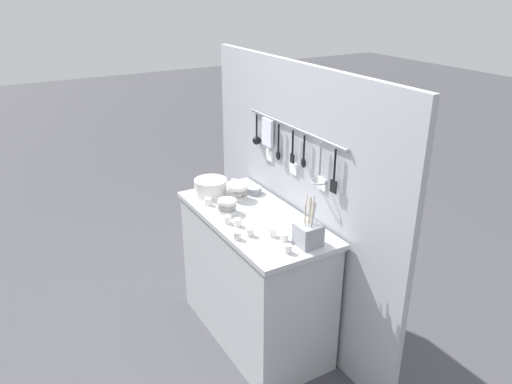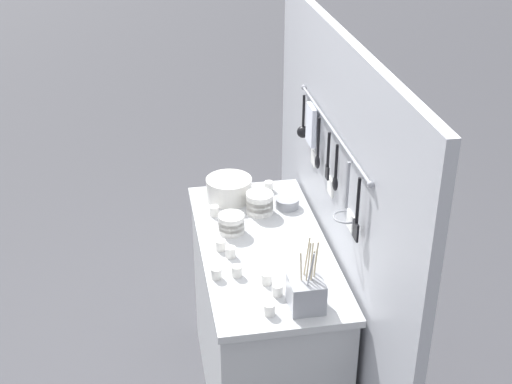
# 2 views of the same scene
# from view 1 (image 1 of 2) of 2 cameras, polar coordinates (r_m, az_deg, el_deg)

# --- Properties ---
(ground_plane) EXTENTS (20.00, 20.00, 0.00)m
(ground_plane) POSITION_cam_1_polar(r_m,az_deg,el_deg) (3.48, -0.18, -15.73)
(ground_plane) COLOR #424247
(counter) EXTENTS (1.14, 0.54, 0.87)m
(counter) POSITION_cam_1_polar(r_m,az_deg,el_deg) (3.22, -0.19, -9.68)
(counter) COLOR #B7BABC
(counter) RESTS_ON ground
(back_wall) EXTENTS (1.94, 0.11, 1.76)m
(back_wall) POSITION_cam_1_polar(r_m,az_deg,el_deg) (3.15, 4.57, -1.34)
(back_wall) COLOR #A8AAB2
(back_wall) RESTS_ON ground
(bowl_stack_short_front) EXTENTS (0.11, 0.11, 0.08)m
(bowl_stack_short_front) POSITION_cam_1_polar(r_m,az_deg,el_deg) (3.04, -3.32, -1.61)
(bowl_stack_short_front) COLOR silver
(bowl_stack_short_front) RESTS_ON counter
(bowl_stack_back_corner) EXTENTS (0.12, 0.12, 0.10)m
(bowl_stack_back_corner) POSITION_cam_1_polar(r_m,az_deg,el_deg) (3.22, -2.14, 0.02)
(bowl_stack_back_corner) COLOR silver
(bowl_stack_back_corner) RESTS_ON counter
(plate_stack) EXTENTS (0.21, 0.21, 0.10)m
(plate_stack) POSITION_cam_1_polar(r_m,az_deg,el_deg) (3.30, -5.20, 0.58)
(plate_stack) COLOR silver
(plate_stack) RESTS_ON counter
(steel_mixing_bowl) EXTENTS (0.11, 0.11, 0.04)m
(steel_mixing_bowl) POSITION_cam_1_polar(r_m,az_deg,el_deg) (3.31, -0.30, 0.23)
(steel_mixing_bowl) COLOR #93969E
(steel_mixing_bowl) RESTS_ON counter
(cutlery_caddy) EXTENTS (0.13, 0.13, 0.28)m
(cutlery_caddy) POSITION_cam_1_polar(r_m,az_deg,el_deg) (2.68, 5.98, -4.81)
(cutlery_caddy) COLOR #93969E
(cutlery_caddy) RESTS_ON counter
(cup_edge_far) EXTENTS (0.04, 0.04, 0.04)m
(cup_edge_far) POSITION_cam_1_polar(r_m,az_deg,el_deg) (2.74, -2.15, -5.00)
(cup_edge_far) COLOR silver
(cup_edge_far) RESTS_ON counter
(cup_back_right) EXTENTS (0.04, 0.04, 0.04)m
(cup_back_right) POSITION_cam_1_polar(r_m,az_deg,el_deg) (3.15, -5.52, -1.10)
(cup_back_right) COLOR silver
(cup_back_right) RESTS_ON counter
(cup_by_caddy) EXTENTS (0.04, 0.04, 0.04)m
(cup_by_caddy) POSITION_cam_1_polar(r_m,az_deg,el_deg) (2.62, 3.67, -6.49)
(cup_by_caddy) COLOR silver
(cup_by_caddy) RESTS_ON counter
(cup_back_left) EXTENTS (0.04, 0.04, 0.04)m
(cup_back_left) POSITION_cam_1_polar(r_m,az_deg,el_deg) (2.77, 1.94, -4.66)
(cup_back_left) COLOR silver
(cup_back_left) RESTS_ON counter
(cup_beside_plates) EXTENTS (0.04, 0.04, 0.04)m
(cup_beside_plates) POSITION_cam_1_polar(r_m,az_deg,el_deg) (2.91, -3.27, -3.18)
(cup_beside_plates) COLOR silver
(cup_beside_plates) RESTS_ON counter
(cup_centre) EXTENTS (0.04, 0.04, 0.04)m
(cup_centre) POSITION_cam_1_polar(r_m,az_deg,el_deg) (3.43, -2.54, 1.06)
(cup_centre) COLOR silver
(cup_centre) RESTS_ON counter
(cup_edge_near) EXTENTS (0.04, 0.04, 0.04)m
(cup_edge_near) POSITION_cam_1_polar(r_m,az_deg,el_deg) (2.72, 3.31, -5.22)
(cup_edge_near) COLOR silver
(cup_edge_near) RESTS_ON counter
(cup_front_right) EXTENTS (0.04, 0.04, 0.04)m
(cup_front_right) POSITION_cam_1_polar(r_m,az_deg,el_deg) (2.77, -0.69, -4.59)
(cup_front_right) COLOR silver
(cup_front_right) RESTS_ON counter
(cup_mid_row) EXTENTS (0.04, 0.04, 0.04)m
(cup_mid_row) POSITION_cam_1_polar(r_m,az_deg,el_deg) (2.88, -2.14, -3.50)
(cup_mid_row) COLOR silver
(cup_mid_row) RESTS_ON counter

